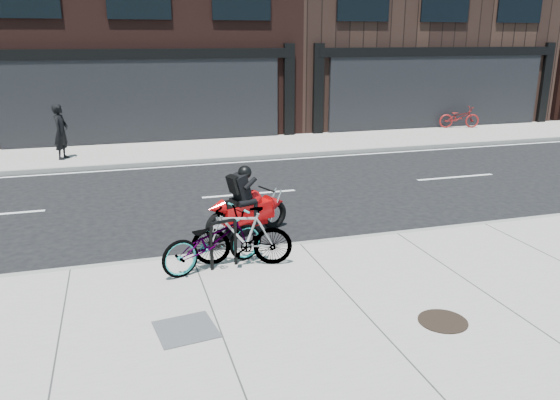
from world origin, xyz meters
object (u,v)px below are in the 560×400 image
object	(u,v)px
bicycle_front	(213,240)
manhole_cover	(443,321)
motorcycle	(251,206)
bike_rack	(223,240)
utility_grate	(186,329)
bicycle_rear	(242,236)
bicycle_far	(459,117)
pedestrian	(61,132)

from	to	relation	value
bicycle_front	manhole_cover	distance (m)	3.77
motorcycle	bike_rack	bearing A→B (deg)	-136.96
utility_grate	bike_rack	bearing A→B (deg)	64.93
manhole_cover	bicycle_front	bearing A→B (deg)	134.47
bicycle_rear	bicycle_far	world-z (taller)	bicycle_rear
bike_rack	bicycle_far	bearing A→B (deg)	43.17
bike_rack	pedestrian	bearing A→B (deg)	108.01
bicycle_rear	pedestrian	world-z (taller)	pedestrian
bicycle_far	bicycle_rear	bearing A→B (deg)	148.14
bike_rack	motorcycle	size ratio (longest dim) A/B	0.45
bicycle_rear	bicycle_front	bearing A→B (deg)	-74.29
bicycle_rear	bike_rack	bearing A→B (deg)	-70.85
utility_grate	motorcycle	bearing A→B (deg)	64.16
bicycle_rear	manhole_cover	distance (m)	3.46
motorcycle	bicycle_rear	bearing A→B (deg)	-128.71
utility_grate	bicycle_far	bearing A→B (deg)	45.49
motorcycle	utility_grate	xyz separation A→B (m)	(-1.78, -3.67, -0.44)
bicycle_front	bicycle_far	size ratio (longest dim) A/B	1.09
bicycle_rear	pedestrian	bearing A→B (deg)	-144.63
motorcycle	manhole_cover	xyz separation A→B (m)	(1.55, -4.45, -0.44)
bicycle_rear	manhole_cover	size ratio (longest dim) A/B	2.55
bike_rack	bicycle_front	size ratio (longest dim) A/B	0.44
bike_rack	bicycle_rear	bearing A→B (deg)	3.44
bicycle_front	utility_grate	distance (m)	2.07
motorcycle	bicycle_far	xyz separation A→B (m)	(11.49, 9.82, -0.00)
pedestrian	bicycle_far	world-z (taller)	pedestrian
pedestrian	bicycle_far	distance (m)	15.69
pedestrian	utility_grate	world-z (taller)	pedestrian
bicycle_front	bicycle_far	distance (m)	17.09
bike_rack	bicycle_front	bearing A→B (deg)	173.41
pedestrian	bicycle_rear	bearing A→B (deg)	-141.97
pedestrian	manhole_cover	world-z (taller)	pedestrian
bicycle_front	pedestrian	bearing A→B (deg)	-2.16
bike_rack	motorcycle	world-z (taller)	motorcycle
bicycle_front	utility_grate	size ratio (longest dim) A/B	2.46
manhole_cover	motorcycle	bearing A→B (deg)	109.27
bicycle_rear	manhole_cover	world-z (taller)	bicycle_rear
bicycle_front	manhole_cover	bearing A→B (deg)	-154.87
bike_rack	motorcycle	distance (m)	2.01
bike_rack	bicycle_front	world-z (taller)	bicycle_front
motorcycle	pedestrian	bearing A→B (deg)	96.69
bicycle_rear	manhole_cover	xyz separation A→B (m)	(2.15, -2.67, -0.50)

